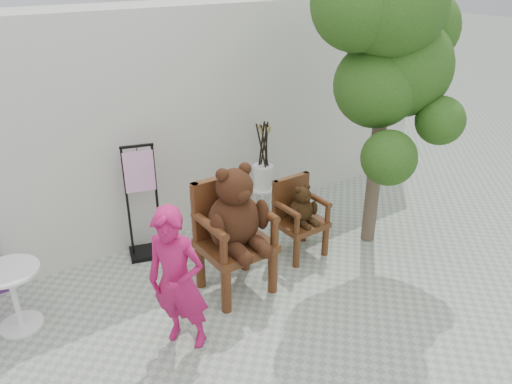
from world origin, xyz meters
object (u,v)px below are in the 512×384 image
Objects in this scene: person at (178,281)px; tree at (387,33)px; cafe_table at (13,291)px; chair_small at (299,211)px; chair_big at (234,221)px; display_stand at (144,215)px; stool_bucket at (263,177)px.

person is 0.43× the size of tree.
chair_small is at bearing -9.27° from cafe_table.
chair_big is 2.37m from cafe_table.
chair_big is at bearing -50.02° from display_stand.
person is 2.91m from stool_bucket.
display_stand is (-0.55, 1.26, -0.30)m from chair_big.
display_stand is at bearing 113.48° from chair_big.
stool_bucket is at bearing 79.06° from chair_small.
chair_big is 1.07× the size of stool_bucket.
chair_small is at bearing 155.62° from tree.
cafe_table is 0.19× the size of tree.
cafe_table is 3.57m from stool_bucket.
stool_bucket is (1.85, 0.00, 0.06)m from display_stand.
tree is (2.49, -1.45, 2.17)m from display_stand.
stool_bucket is (0.21, 1.07, 0.05)m from chair_small.
chair_small is 0.67× the size of display_stand.
person is (-2.07, -0.73, 0.20)m from chair_small.
chair_small is 0.69× the size of stool_bucket.
cafe_table is 4.85m from tree.
tree is (1.94, -0.20, 1.86)m from chair_big.
chair_big is at bearing 174.23° from tree.
cafe_table is at bearing -145.91° from display_stand.
person is at bearing -45.77° from cafe_table.
tree is at bearing -24.38° from chair_small.
chair_big is 1.15m from chair_small.
stool_bucket is (2.28, 1.81, -0.16)m from person.
chair_small reaches higher than cafe_table.
chair_big is 1.02× the size of display_stand.
person is 1.87m from display_stand.
person reaches higher than chair_big.
tree is (0.64, -1.46, 2.11)m from stool_bucket.
stool_bucket is (1.31, 1.26, -0.24)m from chair_big.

